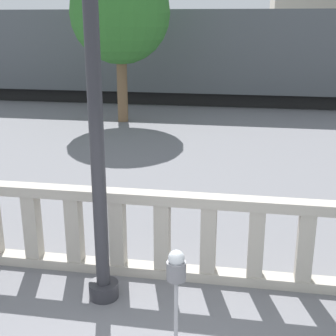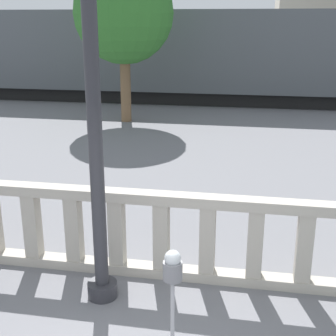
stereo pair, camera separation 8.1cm
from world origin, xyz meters
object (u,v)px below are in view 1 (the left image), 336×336
(tree_left, at_px, (120,14))
(train_near, at_px, (187,54))
(lamppost, at_px, (93,72))
(parking_meter, at_px, (176,274))

(tree_left, bearing_deg, train_near, 69.99)
(train_near, height_order, tree_left, tree_left)
(tree_left, bearing_deg, lamppost, -76.43)
(lamppost, distance_m, train_near, 15.00)
(parking_meter, xyz_separation_m, train_near, (-2.01, 16.08, 0.88))
(parking_meter, bearing_deg, lamppost, 134.20)
(train_near, xyz_separation_m, tree_left, (-1.62, -4.45, 1.58))
(lamppost, height_order, parking_meter, lamppost)
(lamppost, height_order, train_near, lamppost)
(parking_meter, xyz_separation_m, tree_left, (-3.63, 11.63, 2.47))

